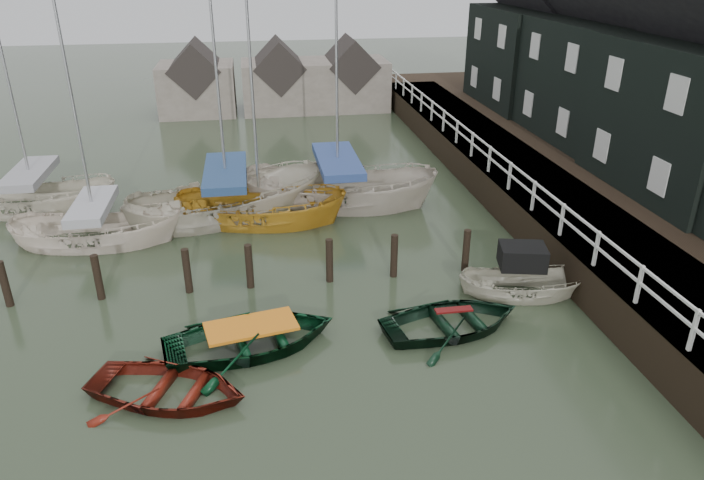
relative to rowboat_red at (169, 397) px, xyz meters
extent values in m
plane|color=#2A3622|center=(3.11, 1.89, 0.00)|extent=(120.00, 120.00, 0.00)
cube|color=black|center=(12.61, 11.89, 1.40)|extent=(3.00, 32.00, 0.20)
cube|color=silver|center=(11.11, 11.89, 2.45)|extent=(0.06, 32.00, 0.06)
cube|color=silver|center=(11.11, 11.89, 2.05)|extent=(0.06, 32.00, 0.06)
cube|color=black|center=(18.11, 11.89, 0.00)|extent=(14.00, 38.00, 1.50)
cube|color=black|center=(18.11, 13.89, 4.00)|extent=(6.00, 7.00, 5.00)
cube|color=black|center=(18.11, 20.89, 4.00)|extent=(6.40, 7.00, 5.00)
cylinder|color=black|center=(-4.89, 4.89, 0.50)|extent=(0.22, 0.22, 1.80)
cylinder|color=black|center=(-2.39, 4.89, 0.50)|extent=(0.22, 0.22, 1.80)
cylinder|color=black|center=(0.11, 4.89, 0.50)|extent=(0.22, 0.22, 1.80)
cylinder|color=black|center=(1.91, 4.89, 0.50)|extent=(0.22, 0.22, 1.80)
cylinder|color=black|center=(4.31, 4.89, 0.50)|extent=(0.22, 0.22, 1.80)
cylinder|color=black|center=(6.31, 4.89, 0.50)|extent=(0.22, 0.22, 1.80)
cylinder|color=black|center=(8.61, 4.89, 0.50)|extent=(0.22, 0.22, 1.80)
cube|color=#665B51|center=(-0.89, 27.89, 1.50)|extent=(4.50, 4.00, 3.00)
cube|color=#282321|center=(-0.89, 27.89, 2.80)|extent=(3.18, 4.08, 3.18)
cube|color=#665B51|center=(4.11, 27.89, 1.50)|extent=(4.50, 4.00, 3.00)
cube|color=#282321|center=(4.11, 27.89, 2.80)|extent=(3.18, 4.08, 3.18)
cube|color=#665B51|center=(8.61, 27.89, 1.50)|extent=(4.50, 4.00, 3.00)
cube|color=#282321|center=(8.61, 27.89, 2.80)|extent=(3.18, 4.08, 3.18)
imported|color=#5F170D|center=(0.00, 0.00, 0.00)|extent=(4.40, 3.81, 0.77)
imported|color=black|center=(1.91, 1.67, 0.00)|extent=(4.88, 3.90, 0.90)
imported|color=black|center=(7.20, 1.68, 0.00)|extent=(4.27, 3.36, 0.80)
imported|color=#BDB8A1|center=(9.74, 3.13, 0.00)|extent=(3.89, 2.17, 1.42)
cube|color=black|center=(9.74, 3.33, 1.17)|extent=(1.49, 1.26, 0.65)
imported|color=beige|center=(-3.26, 8.93, 0.00)|extent=(6.06, 2.77, 2.27)
cylinder|color=#B2B2B7|center=(-3.26, 8.93, 5.02)|extent=(0.10, 0.10, 7.55)
cube|color=#99999F|center=(-3.26, 8.93, 1.37)|extent=(3.33, 1.49, 0.30)
imported|color=#BEB7A2|center=(1.17, 10.63, 0.00)|extent=(8.17, 5.11, 2.95)
cylinder|color=#B2B2B7|center=(1.17, 10.63, 6.02)|extent=(0.10, 0.10, 8.79)
cube|color=navy|center=(1.17, 10.63, 1.75)|extent=(4.47, 2.76, 0.30)
imported|color=#BF8823|center=(2.35, 9.91, 0.00)|extent=(6.81, 3.79, 2.48)
cylinder|color=#B2B2B7|center=(2.35, 9.91, 5.35)|extent=(0.10, 0.10, 7.98)
imported|color=#C1B4A4|center=(5.46, 11.26, 0.00)|extent=(8.31, 5.11, 3.01)
cylinder|color=#B2B2B7|center=(5.46, 11.26, 5.92)|extent=(0.10, 0.10, 8.53)
cube|color=navy|center=(5.46, 11.26, 1.78)|extent=(4.56, 2.76, 0.30)
imported|color=beige|center=(-6.22, 12.40, 0.00)|extent=(6.89, 3.68, 2.53)
cylinder|color=#B2B2B7|center=(-6.22, 12.40, 5.20)|extent=(0.10, 0.10, 7.62)
cube|color=gray|center=(-6.22, 12.40, 1.51)|extent=(3.78, 1.98, 0.30)
camera|label=1|loc=(2.28, -11.92, 9.22)|focal=32.00mm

